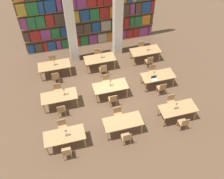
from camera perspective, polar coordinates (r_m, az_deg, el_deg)
ground_plane at (r=14.18m, az=-0.26°, el=-1.24°), size 40.00×40.00×0.00m
bookshelf_bank at (r=16.50m, az=-5.06°, el=18.02°), size 8.84×0.35×5.50m
pillar_left at (r=14.99m, az=-9.67°, el=15.83°), size 0.53×0.53×6.00m
pillar_center at (r=15.45m, az=1.37°, el=17.45°), size 0.53×0.53×6.00m
reading_table_0 at (r=11.88m, az=-10.80°, el=-10.48°), size 1.89×0.88×0.77m
chair_0 at (r=11.67m, az=-10.34°, el=-13.98°), size 0.42×0.40×0.87m
chair_1 at (r=12.47m, az=-11.26°, el=-8.33°), size 0.42×0.40×0.87m
desk_lamp_0 at (r=11.54m, az=-10.49°, el=-9.50°), size 0.14×0.14×0.43m
reading_table_1 at (r=12.13m, az=2.51°, el=-7.54°), size 1.89×0.88×0.77m
chair_2 at (r=11.91m, az=3.33°, el=-10.89°), size 0.42×0.40×0.87m
chair_3 at (r=12.70m, az=1.37°, el=-5.60°), size 0.42×0.40×0.87m
reading_table_2 at (r=13.05m, az=14.82°, el=-4.37°), size 1.89×0.88×0.77m
chair_4 at (r=12.86m, az=16.04°, el=-7.35°), size 0.42×0.40×0.87m
chair_5 at (r=13.60m, az=13.39°, el=-2.68°), size 0.42×0.40×0.87m
desk_lamp_1 at (r=12.70m, az=14.52°, el=-3.38°), size 0.14×0.14×0.45m
reading_table_3 at (r=13.45m, az=-11.97°, el=-1.66°), size 1.89×0.88×0.77m
chair_6 at (r=13.13m, az=-11.54°, el=-4.57°), size 0.42×0.40×0.87m
chair_7 at (r=14.11m, az=-12.26°, el=-0.14°), size 0.42×0.40×0.87m
desk_lamp_2 at (r=13.16m, az=-10.93°, el=-0.22°), size 0.14×0.14×0.47m
reading_table_4 at (r=13.65m, az=-0.38°, el=0.57°), size 1.89×0.88×0.77m
chair_8 at (r=13.33m, az=0.22°, el=-2.26°), size 0.42×0.40×0.87m
chair_9 at (r=14.29m, az=-1.31°, el=1.94°), size 0.42×0.40×0.87m
desk_lamp_3 at (r=13.41m, az=-0.37°, el=1.78°), size 0.14×0.14×0.42m
reading_table_5 at (r=14.49m, az=10.44°, el=2.95°), size 1.89×0.88×0.77m
chair_10 at (r=14.17m, az=11.28°, el=0.34°), size 0.42×0.40×0.87m
chair_11 at (r=15.09m, az=9.16°, el=4.16°), size 0.42×0.40×0.87m
desk_lamp_4 at (r=14.12m, az=9.59°, el=3.73°), size 0.14×0.14×0.42m
laptop at (r=14.13m, az=9.61°, el=2.43°), size 0.32×0.22×0.21m
reading_table_6 at (r=15.31m, az=-13.04°, el=5.24°), size 1.89×0.88×0.77m
chair_12 at (r=14.91m, az=-12.81°, el=2.83°), size 0.42×0.40×0.87m
chair_13 at (r=16.00m, az=-13.37°, el=6.26°), size 0.42×0.40×0.87m
desk_lamp_5 at (r=15.06m, az=-13.10°, el=6.33°), size 0.14×0.14×0.44m
reading_table_7 at (r=15.42m, az=-2.83°, el=6.92°), size 1.89×0.88×0.77m
chair_14 at (r=15.03m, az=-2.03°, el=4.63°), size 0.42×0.40×0.87m
chair_15 at (r=16.11m, az=-3.26°, el=7.93°), size 0.42×0.40×0.87m
desk_lamp_6 at (r=15.20m, az=-2.35°, el=8.28°), size 0.14×0.14×0.49m
reading_table_8 at (r=16.15m, az=7.62°, el=8.62°), size 1.89×0.88×0.77m
chair_16 at (r=15.77m, az=8.52°, el=6.44°), size 0.42×0.40×0.87m
chair_17 at (r=16.81m, az=6.74°, el=9.52°), size 0.42×0.40×0.87m
desk_lamp_7 at (r=15.95m, az=8.25°, el=9.69°), size 0.14×0.14×0.43m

